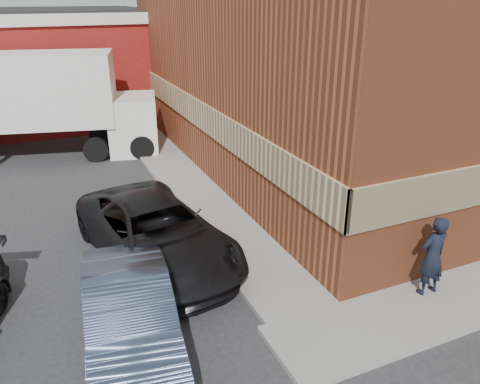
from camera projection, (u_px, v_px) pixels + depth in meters
name	position (u px, v px, depth m)	size (l,w,h in m)	color
ground	(279.00, 325.00, 9.67)	(90.00, 90.00, 0.00)	#28282B
brick_building	(364.00, 38.00, 18.55)	(14.25, 18.25, 9.36)	brown
sidewalk_west	(179.00, 175.00, 17.44)	(1.80, 18.00, 0.12)	gray
man	(433.00, 256.00, 10.16)	(0.68, 0.45, 1.87)	black
sedan	(130.00, 317.00, 8.71)	(1.60, 4.58, 1.51)	#333D55
suv_a	(156.00, 232.00, 11.69)	(2.65, 5.74, 1.60)	black
box_truck	(52.00, 98.00, 18.84)	(8.80, 4.38, 4.17)	white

